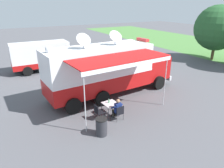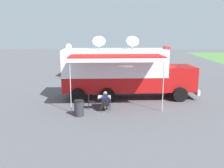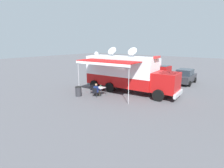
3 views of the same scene
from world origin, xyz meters
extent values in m
plane|color=#515156|center=(0.00, 0.00, 0.00)|extent=(100.00, 100.00, 0.00)
cube|color=silver|center=(-2.02, 2.11, 0.00)|extent=(0.45, 4.80, 0.01)
cube|color=#B71414|center=(0.00, 0.00, 1.15)|extent=(2.99, 7.35, 1.10)
cube|color=white|center=(0.00, 0.00, 2.55)|extent=(2.99, 7.35, 1.70)
cube|color=white|center=(0.00, 0.00, 1.70)|extent=(3.01, 7.38, 0.10)
cube|color=#B71414|center=(-0.32, 4.64, 1.45)|extent=(2.44, 2.25, 1.70)
cube|color=#28333D|center=(-0.33, 4.84, 1.95)|extent=(2.25, 1.61, 0.70)
cube|color=silver|center=(-0.39, 5.77, 0.55)|extent=(2.38, 0.36, 0.36)
cylinder|color=black|center=(-1.55, 4.35, 0.50)|extent=(0.37, 1.02, 1.00)
cylinder|color=black|center=(0.94, 4.52, 0.50)|extent=(0.37, 1.02, 1.00)
cylinder|color=black|center=(-1.21, -0.62, 0.50)|extent=(0.37, 1.02, 1.00)
cylinder|color=black|center=(1.28, -0.45, 0.50)|extent=(0.37, 1.02, 1.00)
cylinder|color=black|center=(-1.08, -2.60, 0.50)|extent=(0.37, 1.02, 1.00)
cylinder|color=black|center=(1.42, -2.43, 0.50)|extent=(0.37, 1.02, 1.00)
cube|color=white|center=(0.00, 0.00, 3.45)|extent=(2.99, 7.35, 0.10)
cube|color=red|center=(-0.25, 3.69, 3.62)|extent=(1.12, 0.35, 0.20)
cylinder|color=silver|center=(0.07, -1.08, 3.73)|extent=(0.10, 0.10, 0.45)
cone|color=silver|center=(0.22, -1.07, 4.13)|extent=(0.78, 0.95, 0.81)
cylinder|color=silver|center=(-0.09, 1.26, 3.73)|extent=(0.10, 0.10, 0.45)
cone|color=silver|center=(0.06, 1.27, 4.13)|extent=(0.78, 0.95, 0.81)
sphere|color=white|center=(0.22, -3.19, 3.68)|extent=(0.44, 0.44, 0.44)
cube|color=red|center=(2.34, 0.16, 3.25)|extent=(2.59, 5.90, 0.06)
cube|color=white|center=(3.40, 0.23, 3.11)|extent=(0.47, 5.75, 0.24)
cylinder|color=silver|center=(3.16, 2.95, 1.63)|extent=(0.05, 0.05, 3.25)
cylinder|color=silver|center=(3.53, -2.50, 1.63)|extent=(0.05, 0.05, 3.25)
cube|color=silver|center=(2.57, -0.58, 0.71)|extent=(0.85, 0.85, 0.03)
cylinder|color=#333338|center=(2.17, -0.23, 0.35)|extent=(0.03, 0.03, 0.70)
cylinder|color=#333338|center=(2.91, -0.18, 0.35)|extent=(0.03, 0.03, 0.70)
cylinder|color=#333338|center=(2.22, -0.97, 0.35)|extent=(0.03, 0.03, 0.70)
cylinder|color=#333338|center=(2.96, -0.92, 0.35)|extent=(0.03, 0.03, 0.70)
cylinder|color=#3F9959|center=(2.48, -0.62, 0.83)|extent=(0.07, 0.07, 0.20)
cylinder|color=white|center=(2.48, -0.62, 0.94)|extent=(0.04, 0.04, 0.02)
cube|color=black|center=(3.27, -0.48, 0.42)|extent=(0.51, 0.51, 0.04)
cube|color=black|center=(3.49, -0.46, 0.65)|extent=(0.07, 0.48, 0.44)
cylinder|color=#333338|center=(3.06, -0.71, 0.21)|extent=(0.02, 0.02, 0.42)
cylinder|color=#333338|center=(3.03, -0.27, 0.21)|extent=(0.02, 0.02, 0.42)
cylinder|color=#333338|center=(3.50, -0.68, 0.21)|extent=(0.02, 0.02, 0.42)
cylinder|color=#333338|center=(3.47, -0.24, 0.21)|extent=(0.02, 0.02, 0.42)
cube|color=black|center=(2.71, -1.33, 0.42)|extent=(0.51, 0.51, 0.04)
cube|color=black|center=(2.72, -1.55, 0.65)|extent=(0.48, 0.07, 0.44)
cylinder|color=#333338|center=(2.47, -1.12, 0.21)|extent=(0.02, 0.02, 0.42)
cylinder|color=#333338|center=(2.91, -1.09, 0.21)|extent=(0.02, 0.02, 0.42)
cylinder|color=#333338|center=(2.50, -1.56, 0.21)|extent=(0.02, 0.02, 0.42)
cylinder|color=#333338|center=(2.94, -1.53, 0.21)|extent=(0.02, 0.02, 0.42)
cube|color=navy|center=(3.27, -0.48, 0.72)|extent=(0.26, 0.38, 0.56)
sphere|color=#A37556|center=(3.27, -0.48, 1.14)|extent=(0.22, 0.22, 0.22)
cylinder|color=navy|center=(3.16, -0.72, 0.76)|extent=(0.43, 0.12, 0.34)
cylinder|color=navy|center=(3.13, -0.26, 0.76)|extent=(0.43, 0.12, 0.34)
cylinder|color=#383323|center=(3.09, -0.59, 0.44)|extent=(0.39, 0.16, 0.13)
cylinder|color=#383323|center=(2.91, -0.60, 0.21)|extent=(0.11, 0.11, 0.42)
cube|color=black|center=(2.85, -0.61, 0.04)|extent=(0.25, 0.12, 0.07)
cylinder|color=#383323|center=(3.08, -0.39, 0.44)|extent=(0.39, 0.16, 0.13)
cylinder|color=#383323|center=(2.90, -0.40, 0.21)|extent=(0.11, 0.11, 0.42)
cube|color=black|center=(2.84, -0.41, 0.04)|extent=(0.25, 0.12, 0.07)
cylinder|color=#2D2D33|center=(4.12, -1.93, 0.42)|extent=(0.56, 0.56, 0.85)
cylinder|color=black|center=(4.12, -1.93, 0.88)|extent=(0.57, 0.57, 0.06)
cube|color=white|center=(-8.19, -2.23, 1.60)|extent=(2.19, 5.24, 2.20)
cube|color=#B71414|center=(-8.19, -2.23, 0.75)|extent=(2.21, 5.26, 0.50)
cube|color=#B71414|center=(-8.13, 1.17, 1.12)|extent=(1.92, 1.63, 1.40)
cube|color=#28333D|center=(-8.13, 1.27, 1.57)|extent=(1.70, 1.13, 0.60)
cylinder|color=black|center=(-9.19, 0.79, 0.42)|extent=(0.27, 0.84, 0.84)
cylinder|color=black|center=(-7.09, 0.75, 0.42)|extent=(0.27, 0.84, 0.84)
cylinder|color=black|center=(-9.27, -3.64, 0.42)|extent=(0.27, 0.84, 0.84)
cylinder|color=black|center=(-7.17, -3.67, 0.42)|extent=(0.27, 0.84, 0.84)
cube|color=#2D2D33|center=(-7.44, 4.24, 0.70)|extent=(4.24, 1.89, 0.76)
cube|color=#28333D|center=(-7.29, 4.25, 1.42)|extent=(2.14, 1.65, 0.68)
cylinder|color=black|center=(-8.72, 3.31, 0.32)|extent=(0.64, 0.23, 0.64)
cylinder|color=black|center=(-8.76, 5.11, 0.32)|extent=(0.64, 0.23, 0.64)
cylinder|color=black|center=(-6.12, 3.37, 0.32)|extent=(0.64, 0.23, 0.64)
cylinder|color=black|center=(-6.16, 5.17, 0.32)|extent=(0.64, 0.23, 0.64)
cylinder|color=brown|center=(-2.89, 15.94, 0.92)|extent=(0.32, 0.32, 1.85)
sphere|color=#285B2D|center=(-2.89, 15.94, 3.58)|extent=(4.94, 4.94, 4.94)
camera|label=1|loc=(11.91, -5.70, 6.06)|focal=33.10mm
camera|label=2|loc=(17.92, 0.35, 4.76)|focal=40.75mm
camera|label=3|loc=(14.90, 10.44, 4.89)|focal=28.84mm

